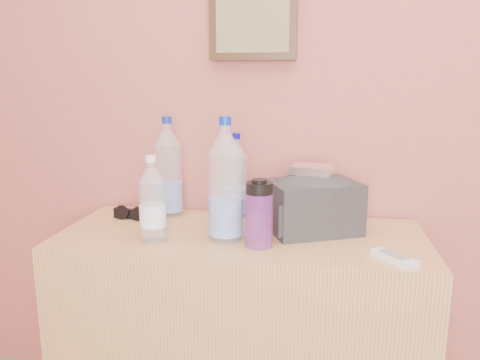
# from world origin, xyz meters

# --- Properties ---
(picture_frame) EXTENTS (0.30, 0.03, 0.25)m
(picture_frame) POSITION_xyz_m (-0.38, 1.98, 1.40)
(picture_frame) COLOR #382311
(picture_frame) RESTS_ON room_shell
(dresser) EXTENTS (1.16, 0.48, 0.73)m
(dresser) POSITION_xyz_m (-0.38, 1.74, 0.36)
(dresser) COLOR #9F784F
(dresser) RESTS_ON ground
(pet_large_b) EXTENTS (0.10, 0.10, 0.36)m
(pet_large_b) POSITION_xyz_m (-0.67, 1.90, 0.88)
(pet_large_b) COLOR silver
(pet_large_b) RESTS_ON dresser
(pet_large_c) EXTENTS (0.08, 0.08, 0.30)m
(pet_large_c) POSITION_xyz_m (-0.43, 1.93, 0.86)
(pet_large_c) COLOR silver
(pet_large_c) RESTS_ON dresser
(pet_large_d) EXTENTS (0.10, 0.10, 0.38)m
(pet_large_d) POSITION_xyz_m (-0.42, 1.67, 0.89)
(pet_large_d) COLOR silver
(pet_large_d) RESTS_ON dresser
(pet_small) EXTENTS (0.08, 0.08, 0.26)m
(pet_small) POSITION_xyz_m (-0.63, 1.62, 0.84)
(pet_small) COLOR silver
(pet_small) RESTS_ON dresser
(nalgene_bottle) EXTENTS (0.08, 0.08, 0.20)m
(nalgene_bottle) POSITION_xyz_m (-0.31, 1.63, 0.83)
(nalgene_bottle) COLOR #763094
(nalgene_bottle) RESTS_ON dresser
(sunglasses) EXTENTS (0.14, 0.07, 0.04)m
(sunglasses) POSITION_xyz_m (-0.79, 1.83, 0.74)
(sunglasses) COLOR black
(sunglasses) RESTS_ON dresser
(ac_remote) EXTENTS (0.12, 0.13, 0.02)m
(ac_remote) POSITION_xyz_m (0.07, 1.57, 0.74)
(ac_remote) COLOR silver
(ac_remote) RESTS_ON dresser
(toiletry_bag) EXTENTS (0.33, 0.29, 0.19)m
(toiletry_bag) POSITION_xyz_m (-0.15, 1.79, 0.82)
(toiletry_bag) COLOR black
(toiletry_bag) RESTS_ON dresser
(foil_packet) EXTENTS (0.14, 0.13, 0.03)m
(foil_packet) POSITION_xyz_m (-0.16, 1.82, 0.93)
(foil_packet) COLOR silver
(foil_packet) RESTS_ON toiletry_bag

